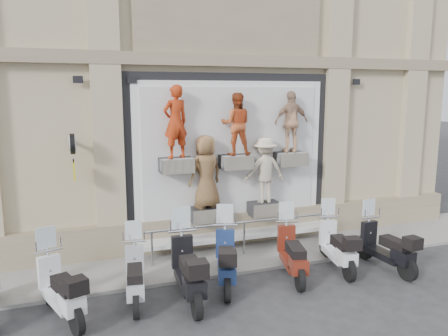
{
  "coord_description": "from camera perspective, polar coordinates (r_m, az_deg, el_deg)",
  "views": [
    {
      "loc": [
        -3.93,
        -7.62,
        4.08
      ],
      "look_at": [
        -0.57,
        1.9,
        2.31
      ],
      "focal_mm": 35.0,
      "sensor_mm": 36.0,
      "label": 1
    }
  ],
  "objects": [
    {
      "name": "building",
      "position": [
        15.26,
        -4.58,
        17.14
      ],
      "size": [
        14.0,
        8.6,
        12.0
      ],
      "primitive_type": null,
      "color": "tan",
      "rests_on": "ground"
    },
    {
      "name": "ground",
      "position": [
        9.5,
        7.33,
        -15.6
      ],
      "size": [
        90.0,
        90.0,
        0.0
      ],
      "primitive_type": "plane",
      "color": "#2C2C2F",
      "rests_on": "ground"
    },
    {
      "name": "scooter_h",
      "position": [
        10.85,
        20.41,
        -8.5
      ],
      "size": [
        0.67,
        1.92,
        1.53
      ],
      "primitive_type": null,
      "rotation": [
        0.0,
        0.0,
        0.06
      ],
      "color": "black",
      "rests_on": "ground"
    },
    {
      "name": "scooter_e",
      "position": [
        9.34,
        0.27,
        -10.56
      ],
      "size": [
        1.16,
        2.08,
        1.62
      ],
      "primitive_type": null,
      "rotation": [
        0.0,
        0.0,
        -0.31
      ],
      "color": "navy",
      "rests_on": "ground"
    },
    {
      "name": "guard_rail",
      "position": [
        11.0,
        2.64,
        -9.25
      ],
      "size": [
        5.06,
        0.1,
        0.93
      ],
      "primitive_type": null,
      "color": "#9EA0A5",
      "rests_on": "ground"
    },
    {
      "name": "scooter_d",
      "position": [
        8.75,
        -4.74,
        -11.7
      ],
      "size": [
        0.75,
        2.15,
        1.72
      ],
      "primitive_type": null,
      "rotation": [
        0.0,
        0.0,
        -0.06
      ],
      "color": "black",
      "rests_on": "ground"
    },
    {
      "name": "scooter_f",
      "position": [
        9.87,
        8.92,
        -9.71
      ],
      "size": [
        1.02,
        2.0,
        1.56
      ],
      "primitive_type": null,
      "rotation": [
        0.0,
        0.0,
        -0.25
      ],
      "color": "#5B1B0F",
      "rests_on": "ground"
    },
    {
      "name": "shop_vitrine",
      "position": [
        11.23,
        1.51,
        1.18
      ],
      "size": [
        5.6,
        0.83,
        4.3
      ],
      "color": "black",
      "rests_on": "ground"
    },
    {
      "name": "scooter_c",
      "position": [
        8.86,
        -11.59,
        -12.43
      ],
      "size": [
        0.76,
        1.87,
        1.48
      ],
      "primitive_type": null,
      "rotation": [
        0.0,
        0.0,
        -0.13
      ],
      "color": "#979DA4",
      "rests_on": "ground"
    },
    {
      "name": "scooter_b",
      "position": [
        8.6,
        -20.66,
        -13.24
      ],
      "size": [
        1.2,
        2.02,
        1.58
      ],
      "primitive_type": null,
      "rotation": [
        0.0,
        0.0,
        0.35
      ],
      "color": "silver",
      "rests_on": "ground"
    },
    {
      "name": "clock_sign_bracket",
      "position": [
        10.17,
        -19.14,
        2.16
      ],
      "size": [
        0.1,
        0.8,
        1.02
      ],
      "color": "black",
      "rests_on": "ground"
    },
    {
      "name": "sidewalk",
      "position": [
        11.24,
        2.43,
        -11.14
      ],
      "size": [
        16.0,
        2.2,
        0.08
      ],
      "primitive_type": "cube",
      "color": "gray",
      "rests_on": "ground"
    },
    {
      "name": "scooter_g",
      "position": [
        10.53,
        14.59,
        -8.72
      ],
      "size": [
        0.9,
        1.97,
        1.54
      ],
      "primitive_type": null,
      "rotation": [
        0.0,
        0.0,
        -0.19
      ],
      "color": "silver",
      "rests_on": "ground"
    }
  ]
}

